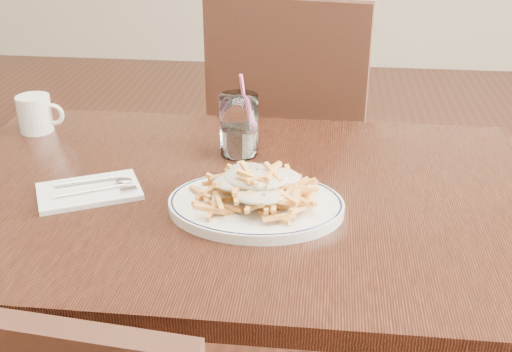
# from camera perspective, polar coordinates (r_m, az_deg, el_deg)

# --- Properties ---
(table) EXTENTS (1.20, 0.80, 0.75)m
(table) POSITION_cam_1_polar(r_m,az_deg,el_deg) (1.29, -2.26, -4.30)
(table) COLOR black
(table) RESTS_ON ground
(chair_far) EXTENTS (0.53, 0.53, 1.00)m
(chair_far) POSITION_cam_1_polar(r_m,az_deg,el_deg) (2.00, 3.24, 3.75)
(chair_far) COLOR black
(chair_far) RESTS_ON ground
(fries_plate) EXTENTS (0.39, 0.36, 0.02)m
(fries_plate) POSITION_cam_1_polar(r_m,az_deg,el_deg) (1.17, 0.00, -2.58)
(fries_plate) COLOR white
(fries_plate) RESTS_ON table
(loaded_fries) EXTENTS (0.26, 0.23, 0.07)m
(loaded_fries) POSITION_cam_1_polar(r_m,az_deg,el_deg) (1.15, 0.00, -0.63)
(loaded_fries) COLOR gold
(loaded_fries) RESTS_ON fries_plate
(napkin) EXTENTS (0.23, 0.20, 0.01)m
(napkin) POSITION_cam_1_polar(r_m,az_deg,el_deg) (1.28, -14.62, -1.32)
(napkin) COLOR silver
(napkin) RESTS_ON table
(cutlery) EXTENTS (0.16, 0.13, 0.01)m
(cutlery) POSITION_cam_1_polar(r_m,az_deg,el_deg) (1.28, -14.59, -0.91)
(cutlery) COLOR silver
(cutlery) RESTS_ON napkin
(water_glass) EXTENTS (0.08, 0.08, 0.18)m
(water_glass) POSITION_cam_1_polar(r_m,az_deg,el_deg) (1.39, -1.51, 4.20)
(water_glass) COLOR white
(water_glass) RESTS_ON table
(coffee_mug) EXTENTS (0.11, 0.08, 0.09)m
(coffee_mug) POSITION_cam_1_polar(r_m,az_deg,el_deg) (1.60, -18.99, 5.25)
(coffee_mug) COLOR white
(coffee_mug) RESTS_ON table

